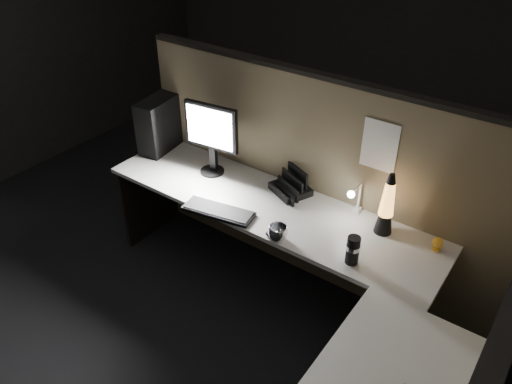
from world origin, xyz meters
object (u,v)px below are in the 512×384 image
Objects in this scene: keyboard at (219,211)px; lava_lamp at (386,209)px; pc_tower at (160,124)px; monitor at (211,132)px.

keyboard is 1.13× the size of lava_lamp.
pc_tower is 0.55m from monitor.
monitor is 1.27× the size of lava_lamp.
pc_tower reaches higher than keyboard.
lava_lamp is (0.91, 0.42, 0.16)m from keyboard.
pc_tower is at bearing 168.40° from monitor.
keyboard is (0.34, -0.36, -0.29)m from monitor.
pc_tower is 1.79m from lava_lamp.
monitor is at bearing -177.25° from lava_lamp.
monitor reaches higher than keyboard.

